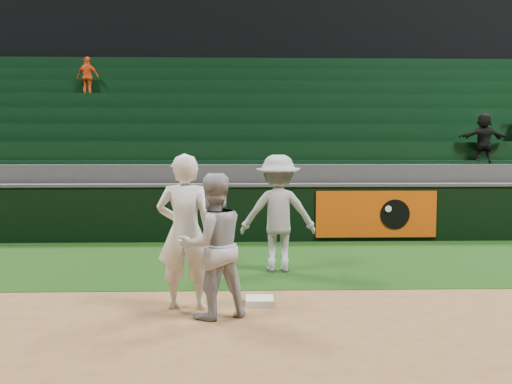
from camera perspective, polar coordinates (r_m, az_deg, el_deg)
ground at (r=7.35m, az=-2.11°, el=-11.61°), size 70.00×70.00×0.00m
foul_grass at (r=10.26m, az=-2.00°, el=-6.92°), size 36.00×4.20×0.01m
upper_deck at (r=24.83m, az=-1.88°, el=13.72°), size 40.00×12.00×12.00m
first_base at (r=7.56m, az=0.36°, el=-10.82°), size 0.37×0.37×0.08m
first_baseman at (r=7.23m, az=-7.12°, el=-3.97°), size 0.74×0.51×1.96m
baserunner at (r=6.84m, az=-4.37°, el=-5.38°), size 1.04×0.94×1.73m
base_coach at (r=9.33m, az=2.23°, el=-2.13°), size 1.23×0.71×1.91m
field_wall at (r=12.34m, az=-1.84°, el=-2.02°), size 36.00×0.45×1.25m
stadium_seating at (r=16.03m, az=-1.92°, el=3.31°), size 36.00×5.95×4.85m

